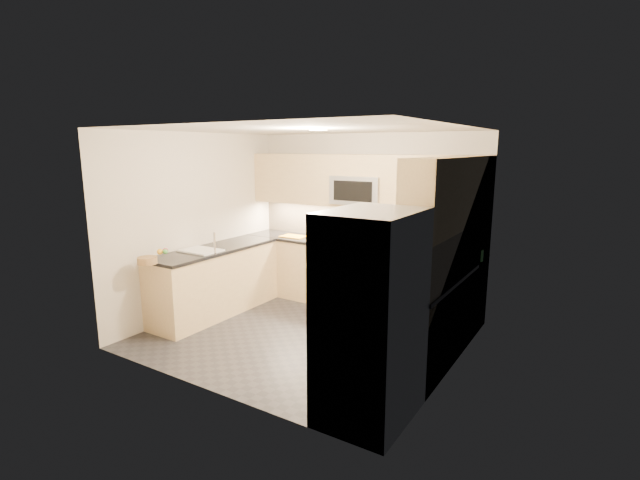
{
  "coord_description": "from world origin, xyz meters",
  "views": [
    {
      "loc": [
        3.05,
        -4.49,
        2.29
      ],
      "look_at": [
        0.0,
        0.35,
        1.15
      ],
      "focal_mm": 26.0,
      "sensor_mm": 36.0,
      "label": 1
    }
  ],
  "objects_px": {
    "refrigerator": "(371,317)",
    "cutting_board": "(294,236)",
    "fruit_basket": "(147,260)",
    "utensil_bowl": "(473,254)",
    "microwave": "(359,190)",
    "gas_range": "(354,276)"
  },
  "relations": [
    {
      "from": "gas_range",
      "to": "refrigerator",
      "type": "relative_size",
      "value": 0.51
    },
    {
      "from": "refrigerator",
      "to": "fruit_basket",
      "type": "xyz_separation_m",
      "value": [
        -2.97,
        0.07,
        0.08
      ]
    },
    {
      "from": "gas_range",
      "to": "utensil_bowl",
      "type": "bearing_deg",
      "value": -3.5
    },
    {
      "from": "microwave",
      "to": "refrigerator",
      "type": "height_order",
      "value": "microwave"
    },
    {
      "from": "microwave",
      "to": "refrigerator",
      "type": "distance_m",
      "value": 3.04
    },
    {
      "from": "refrigerator",
      "to": "cutting_board",
      "type": "distance_m",
      "value": 3.46
    },
    {
      "from": "gas_range",
      "to": "utensil_bowl",
      "type": "xyz_separation_m",
      "value": [
        1.69,
        -0.1,
        0.56
      ]
    },
    {
      "from": "gas_range",
      "to": "refrigerator",
      "type": "xyz_separation_m",
      "value": [
        1.45,
        -2.43,
        0.45
      ]
    },
    {
      "from": "refrigerator",
      "to": "utensil_bowl",
      "type": "distance_m",
      "value": 2.34
    },
    {
      "from": "cutting_board",
      "to": "refrigerator",
      "type": "bearing_deg",
      "value": -43.77
    },
    {
      "from": "fruit_basket",
      "to": "utensil_bowl",
      "type": "bearing_deg",
      "value": 34.98
    },
    {
      "from": "refrigerator",
      "to": "fruit_basket",
      "type": "relative_size",
      "value": 7.89
    },
    {
      "from": "refrigerator",
      "to": "microwave",
      "type": "bearing_deg",
      "value": 119.62
    },
    {
      "from": "gas_range",
      "to": "microwave",
      "type": "relative_size",
      "value": 1.2
    },
    {
      "from": "gas_range",
      "to": "cutting_board",
      "type": "distance_m",
      "value": 1.16
    },
    {
      "from": "utensil_bowl",
      "to": "cutting_board",
      "type": "height_order",
      "value": "utensil_bowl"
    },
    {
      "from": "gas_range",
      "to": "refrigerator",
      "type": "bearing_deg",
      "value": -59.12
    },
    {
      "from": "utensil_bowl",
      "to": "fruit_basket",
      "type": "height_order",
      "value": "utensil_bowl"
    },
    {
      "from": "microwave",
      "to": "cutting_board",
      "type": "relative_size",
      "value": 1.95
    },
    {
      "from": "gas_range",
      "to": "utensil_bowl",
      "type": "relative_size",
      "value": 3.67
    },
    {
      "from": "utensil_bowl",
      "to": "cutting_board",
      "type": "relative_size",
      "value": 0.64
    },
    {
      "from": "utensil_bowl",
      "to": "cutting_board",
      "type": "xyz_separation_m",
      "value": [
        -2.74,
        0.07,
        -0.07
      ]
    }
  ]
}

